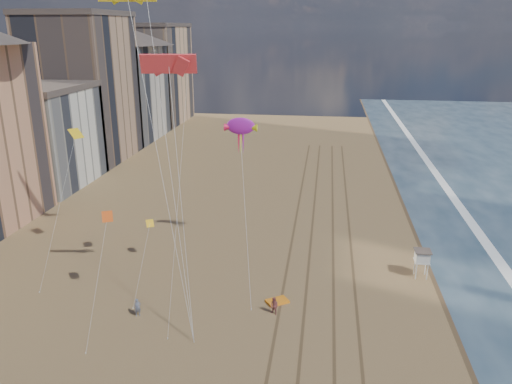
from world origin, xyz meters
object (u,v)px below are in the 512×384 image
lifeguard_stand (422,257)px  kite_flyer_a (138,307)px  grounded_kite (277,301)px  show_kite (241,126)px  kite_flyer_b (274,306)px

lifeguard_stand → kite_flyer_a: lifeguard_stand is taller
lifeguard_stand → grounded_kite: size_ratio=1.49×
lifeguard_stand → show_kite: show_kite is taller
grounded_kite → kite_flyer_a: kite_flyer_a is taller
grounded_kite → show_kite: 19.83m
lifeguard_stand → show_kite: (-20.46, 3.97, 12.90)m
kite_flyer_a → kite_flyer_b: (12.75, 2.06, 0.00)m
lifeguard_stand → kite_flyer_b: lifeguard_stand is taller
lifeguard_stand → show_kite: bearing=169.0°
grounded_kite → show_kite: bearing=82.3°
kite_flyer_a → kite_flyer_b: kite_flyer_b is taller
kite_flyer_a → show_kite: bearing=25.8°
show_kite → kite_flyer_b: size_ratio=11.28×
grounded_kite → kite_flyer_b: kite_flyer_b is taller
grounded_kite → kite_flyer_a: 13.52m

